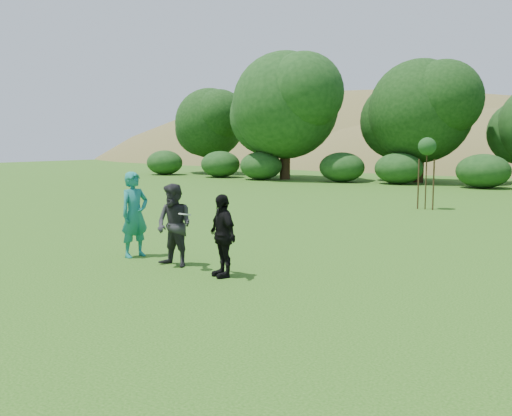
{
  "coord_description": "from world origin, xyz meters",
  "views": [
    {
      "loc": [
        7.34,
        -8.4,
        2.68
      ],
      "look_at": [
        0.0,
        3.0,
        1.1
      ],
      "focal_mm": 40.0,
      "sensor_mm": 36.0,
      "label": 1
    }
  ],
  "objects_px": {
    "player_teal": "(135,215)",
    "player_black": "(222,236)",
    "sapling": "(427,148)",
    "player_grey": "(174,225)"
  },
  "relations": [
    {
      "from": "player_grey",
      "to": "sapling",
      "type": "xyz_separation_m",
      "value": [
        1.5,
        13.36,
        1.52
      ]
    },
    {
      "from": "player_black",
      "to": "player_grey",
      "type": "bearing_deg",
      "value": -159.58
    },
    {
      "from": "player_teal",
      "to": "player_grey",
      "type": "height_order",
      "value": "player_teal"
    },
    {
      "from": "player_teal",
      "to": "player_black",
      "type": "relative_size",
      "value": 1.2
    },
    {
      "from": "player_grey",
      "to": "sapling",
      "type": "distance_m",
      "value": 13.53
    },
    {
      "from": "player_black",
      "to": "player_teal",
      "type": "bearing_deg",
      "value": -161.38
    },
    {
      "from": "player_grey",
      "to": "player_black",
      "type": "distance_m",
      "value": 1.44
    },
    {
      "from": "player_teal",
      "to": "player_black",
      "type": "height_order",
      "value": "player_teal"
    },
    {
      "from": "player_teal",
      "to": "sapling",
      "type": "bearing_deg",
      "value": -2.93
    },
    {
      "from": "player_teal",
      "to": "player_grey",
      "type": "relative_size",
      "value": 1.11
    }
  ]
}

